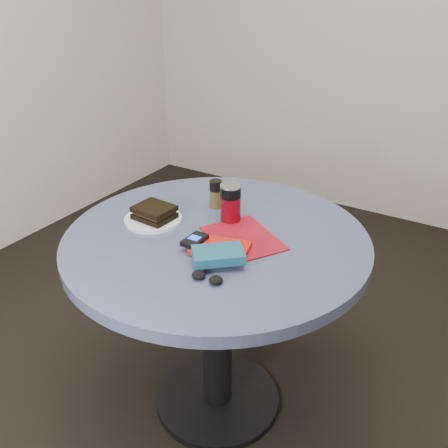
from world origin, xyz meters
The scene contains 11 objects.
ground centered at (0.00, 0.00, 0.00)m, with size 4.00×4.00×0.00m, color black.
table centered at (0.00, 0.00, 0.59)m, with size 1.00×1.00×0.75m.
plate centered at (-0.24, -0.03, 0.76)m, with size 0.20×0.20×0.01m, color silver.
sandwich centered at (-0.23, -0.03, 0.78)m, with size 0.13×0.12×0.04m.
soda_can centered at (-0.01, 0.11, 0.82)m, with size 0.08×0.08×0.13m.
pepper_grinder centered at (-0.11, 0.18, 0.80)m, with size 0.05×0.05×0.10m.
magazine centered at (0.09, 0.03, 0.75)m, with size 0.26×0.19×0.00m, color maroon.
red_book centered at (0.06, -0.08, 0.76)m, with size 0.17×0.12×0.01m, color #AA130D.
novel centered at (0.10, -0.15, 0.78)m, with size 0.15×0.10×0.03m, color navy.
mp3_player centered at (-0.02, -0.10, 0.78)m, with size 0.05×0.09×0.02m.
headphones centered at (0.12, -0.24, 0.76)m, with size 0.10×0.05×0.02m.
Camera 1 is at (0.77, -1.20, 1.54)m, focal length 40.00 mm.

